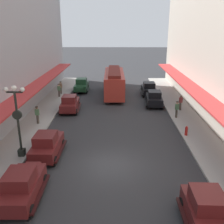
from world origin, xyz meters
The scene contains 18 objects.
ground_plane centered at (0.00, 0.00, 0.00)m, with size 200.00×200.00×0.00m, color #2D2D30.
sidewalk_left centered at (-7.50, 0.00, 0.07)m, with size 3.00×60.00×0.15m, color #A8A59E.
sidewalk_right centered at (7.50, 0.00, 0.07)m, with size 3.00×60.00×0.15m, color #A8A59E.
parked_car_0 centered at (-4.66, -3.86, 0.94)m, with size 2.22×4.29×1.84m.
parked_car_1 centered at (4.81, 13.83, 0.94)m, with size 2.28×4.31×1.84m.
parked_car_2 centered at (-4.75, 11.56, 0.94)m, with size 2.26×4.30×1.84m.
parked_car_3 centered at (4.61, -5.84, 0.94)m, with size 2.20×4.28×1.84m.
parked_car_4 centered at (-4.59, 1.14, 0.94)m, with size 2.14×4.26×1.84m.
parked_car_5 centered at (-4.66, 20.65, 0.94)m, with size 2.18×4.28×1.84m.
parked_car_6 centered at (4.73, 18.59, 0.94)m, with size 2.17×4.27×1.84m.
streetcar centered at (0.07, 18.51, 1.90)m, with size 2.68×9.64×3.46m.
lamp_post_with_clock centered at (-6.40, 0.95, 2.99)m, with size 1.42×0.44×5.16m.
fire_hydrant centered at (6.35, 4.83, 0.56)m, with size 0.24×0.24×0.82m.
pedestrian_0 centered at (-7.14, 17.14, 1.01)m, with size 0.36×0.28×1.67m.
pedestrian_1 centered at (6.48, 9.31, 1.01)m, with size 0.36×0.28×1.67m.
pedestrian_3 centered at (7.44, 11.79, 0.99)m, with size 0.36×0.24×1.64m.
pedestrian_4 centered at (-7.23, 18.76, 1.01)m, with size 0.36×0.28×1.67m.
pedestrian_5 centered at (-7.11, 7.37, 1.01)m, with size 0.36×0.28×1.67m.
Camera 1 is at (0.40, -15.68, 9.07)m, focal length 41.60 mm.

